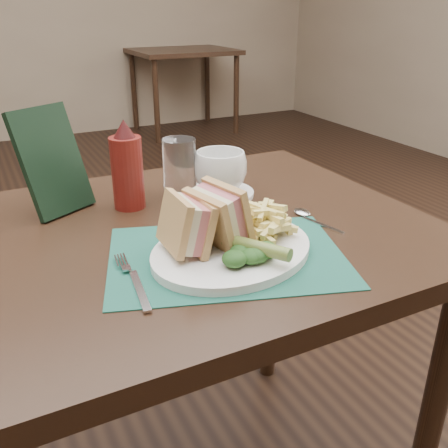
% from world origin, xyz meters
% --- Properties ---
extents(floor, '(7.00, 7.00, 0.00)m').
position_xyz_m(floor, '(0.00, 0.00, 0.00)').
color(floor, black).
rests_on(floor, ground).
extents(wall_back, '(6.00, 0.00, 6.00)m').
position_xyz_m(wall_back, '(0.00, 3.50, 0.00)').
color(wall_back, gray).
rests_on(wall_back, ground).
extents(table_main, '(0.90, 0.75, 0.75)m').
position_xyz_m(table_main, '(0.00, -0.50, 0.38)').
color(table_main, black).
rests_on(table_main, ground).
extents(table_bg_right, '(0.90, 0.75, 0.75)m').
position_xyz_m(table_bg_right, '(1.49, 3.13, 0.38)').
color(table_bg_right, black).
rests_on(table_bg_right, ground).
extents(placemat, '(0.47, 0.39, 0.00)m').
position_xyz_m(placemat, '(-0.00, -0.64, 0.75)').
color(placemat, '#195041').
rests_on(placemat, table_main).
extents(plate, '(0.36, 0.33, 0.01)m').
position_xyz_m(plate, '(0.01, -0.64, 0.76)').
color(plate, white).
rests_on(plate, placemat).
extents(sandwich_half_a, '(0.08, 0.10, 0.10)m').
position_xyz_m(sandwich_half_a, '(-0.09, -0.62, 0.82)').
color(sandwich_half_a, tan).
rests_on(sandwich_half_a, plate).
extents(sandwich_half_b, '(0.10, 0.12, 0.11)m').
position_xyz_m(sandwich_half_b, '(-0.03, -0.63, 0.82)').
color(sandwich_half_b, tan).
rests_on(sandwich_half_b, plate).
extents(kale_garnish, '(0.11, 0.08, 0.03)m').
position_xyz_m(kale_garnish, '(0.01, -0.70, 0.78)').
color(kale_garnish, '#1A3D16').
rests_on(kale_garnish, plate).
extents(pickle_spear, '(0.08, 0.12, 0.03)m').
position_xyz_m(pickle_spear, '(0.02, -0.70, 0.79)').
color(pickle_spear, '#556928').
rests_on(pickle_spear, plate).
extents(fries_pile, '(0.18, 0.20, 0.06)m').
position_xyz_m(fries_pile, '(0.08, -0.63, 0.80)').
color(fries_pile, '#DFCE6F').
rests_on(fries_pile, plate).
extents(fork, '(0.06, 0.17, 0.01)m').
position_xyz_m(fork, '(-0.17, -0.66, 0.76)').
color(fork, silver).
rests_on(fork, placemat).
extents(spoon, '(0.07, 0.15, 0.01)m').
position_xyz_m(spoon, '(0.22, -0.59, 0.76)').
color(spoon, silver).
rests_on(spoon, table_main).
extents(saucer, '(0.19, 0.19, 0.01)m').
position_xyz_m(saucer, '(0.12, -0.38, 0.76)').
color(saucer, white).
rests_on(saucer, table_main).
extents(coffee_cup, '(0.16, 0.16, 0.09)m').
position_xyz_m(coffee_cup, '(0.12, -0.38, 0.81)').
color(coffee_cup, white).
rests_on(coffee_cup, saucer).
extents(drinking_glass, '(0.10, 0.10, 0.13)m').
position_xyz_m(drinking_glass, '(0.04, -0.34, 0.81)').
color(drinking_glass, white).
rests_on(drinking_glass, table_main).
extents(ketchup_bottle, '(0.08, 0.08, 0.19)m').
position_xyz_m(ketchup_bottle, '(-0.08, -0.35, 0.84)').
color(ketchup_bottle, '#611510').
rests_on(ketchup_bottle, table_main).
extents(check_presenter, '(0.16, 0.13, 0.21)m').
position_xyz_m(check_presenter, '(-0.22, -0.30, 0.86)').
color(check_presenter, black).
rests_on(check_presenter, table_main).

